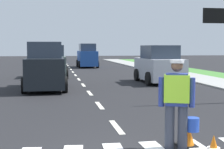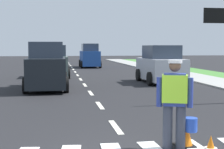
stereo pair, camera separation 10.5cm
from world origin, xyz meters
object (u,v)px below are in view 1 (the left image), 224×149
car_oncoming_lead (45,67)px  car_parked_far (159,65)px  road_worker (178,100)px  lane_direction_sign (223,32)px  car_oncoming_second (52,62)px  traffic_cone_near (187,132)px  car_outgoing_far (87,56)px  car_oncoming_third (53,55)px

car_oncoming_lead → car_parked_far: 6.20m
road_worker → car_parked_far: car_parked_far is taller
lane_direction_sign → car_oncoming_lead: size_ratio=0.78×
car_oncoming_second → car_oncoming_lead: car_oncoming_lead is taller
car_oncoming_second → car_oncoming_lead: bearing=-92.6°
lane_direction_sign → car_oncoming_lead: 7.87m
traffic_cone_near → car_oncoming_second: size_ratio=0.14×
lane_direction_sign → car_outgoing_far: (-2.48, 21.06, -1.37)m
traffic_cone_near → car_oncoming_third: size_ratio=0.14×
road_worker → car_oncoming_second: size_ratio=0.42×
traffic_cone_near → car_outgoing_far: (0.65, 25.55, 0.76)m
car_oncoming_second → car_outgoing_far: 10.54m
traffic_cone_near → car_parked_far: (3.06, 11.17, 0.65)m
traffic_cone_near → car_outgoing_far: bearing=88.6°
car_outgoing_far → car_oncoming_lead: 16.56m
road_worker → car_outgoing_far: bearing=88.0°
road_worker → car_outgoing_far: 25.69m
lane_direction_sign → traffic_cone_near: size_ratio=5.60×
car_outgoing_far → car_parked_far: car_outgoing_far is taller
traffic_cone_near → car_outgoing_far: car_outgoing_far is taller
lane_direction_sign → traffic_cone_near: 5.87m
car_oncoming_third → car_parked_far: (5.59, -23.62, -0.09)m
lane_direction_sign → car_outgoing_far: bearing=96.7°
car_oncoming_second → car_oncoming_third: bearing=89.8°
traffic_cone_near → car_oncoming_third: bearing=94.2°
car_oncoming_second → car_parked_far: car_oncoming_second is taller
car_oncoming_third → car_parked_far: 24.27m
lane_direction_sign → car_oncoming_third: 30.85m
lane_direction_sign → car_outgoing_far: 21.25m
traffic_cone_near → car_oncoming_third: 34.89m
traffic_cone_near → car_parked_far: 11.60m
car_oncoming_third → car_outgoing_far: car_outgoing_far is taller
car_oncoming_lead → car_oncoming_second: bearing=87.4°
car_oncoming_second → car_outgoing_far: (3.24, 10.03, 0.10)m
car_oncoming_lead → road_worker: bearing=-74.5°
road_worker → lane_direction_sign: lane_direction_sign is taller
lane_direction_sign → car_oncoming_third: (-5.66, 30.30, -1.39)m
road_worker → car_oncoming_lead: (-2.64, 9.50, 0.06)m
car_outgoing_far → car_parked_far: (2.41, -14.38, -0.11)m
car_parked_far → traffic_cone_near: bearing=-105.3°
car_oncoming_third → traffic_cone_near: bearing=-85.8°
traffic_cone_near → car_oncoming_third: (-2.53, 34.79, 0.74)m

